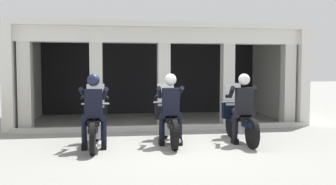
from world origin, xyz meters
The scene contains 9 objects.
ground_plane centered at (0.00, 3.00, 0.00)m, with size 80.00×80.00×0.00m, color gray.
station_building centered at (0.20, 4.59, 1.90)m, with size 8.80×4.17×3.04m.
kerb_strip centered at (0.20, 2.06, 0.06)m, with size 8.30×0.24×0.12m, color #B7B5AD.
motorcycle_left centered at (-1.65, 0.10, 0.50)m, with size 0.62×2.04×1.35m.
police_officer_left centered at (-1.65, -0.18, 0.94)m, with size 0.63×0.61×1.58m.
motorcycle_center centered at (0.00, 0.29, 0.50)m, with size 0.62×2.04×1.35m.
police_officer_center centered at (0.00, 0.00, 0.94)m, with size 0.63×0.61×1.58m.
motorcycle_right centered at (1.65, 0.19, 0.50)m, with size 0.62×2.04×1.35m.
police_officer_right centered at (1.65, -0.09, 0.94)m, with size 0.63×0.61×1.58m.
Camera 1 is at (-1.23, -7.84, 1.65)m, focal length 38.58 mm.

